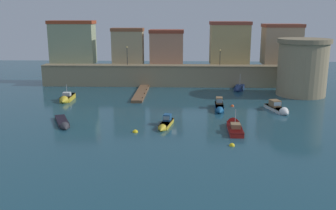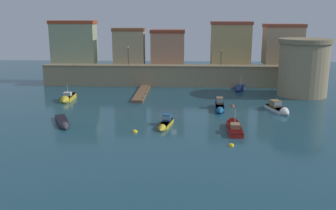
{
  "view_description": "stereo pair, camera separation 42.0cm",
  "coord_description": "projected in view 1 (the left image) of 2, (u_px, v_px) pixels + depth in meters",
  "views": [
    {
      "loc": [
        2.06,
        -53.97,
        14.65
      ],
      "look_at": [
        0.0,
        -1.34,
        1.97
      ],
      "focal_mm": 40.15,
      "sensor_mm": 36.0,
      "label": 1
    },
    {
      "loc": [
        2.48,
        -53.95,
        14.65
      ],
      "look_at": [
        0.0,
        -1.34,
        1.97
      ],
      "focal_mm": 40.15,
      "sensor_mm": 36.0,
      "label": 2
    }
  ],
  "objects": [
    {
      "name": "quay_lamp_0",
      "position": [
        127.0,
        53.0,
        78.14
      ],
      "size": [
        0.32,
        0.32,
        3.84
      ],
      "color": "black",
      "rests_on": "quay_wall"
    },
    {
      "name": "pier_dock",
      "position": [
        141.0,
        93.0,
        70.92
      ],
      "size": [
        1.91,
        14.76,
        0.7
      ],
      "color": "brown",
      "rests_on": "ground"
    },
    {
      "name": "quay_lamp_1",
      "position": [
        220.0,
        55.0,
        77.48
      ],
      "size": [
        0.32,
        0.32,
        3.26
      ],
      "color": "black",
      "rests_on": "quay_wall"
    },
    {
      "name": "moored_boat_3",
      "position": [
        219.0,
        107.0,
        59.23
      ],
      "size": [
        1.65,
        6.45,
        1.99
      ],
      "rotation": [
        0.0,
        0.0,
        -1.63
      ],
      "color": "#195689",
      "rests_on": "ground"
    },
    {
      "name": "moored_boat_0",
      "position": [
        239.0,
        88.0,
        74.95
      ],
      "size": [
        3.19,
        6.4,
        3.48
      ],
      "rotation": [
        0.0,
        0.0,
        -1.85
      ],
      "color": "navy",
      "rests_on": "ground"
    },
    {
      "name": "moored_boat_1",
      "position": [
        165.0,
        124.0,
        50.22
      ],
      "size": [
        2.16,
        5.52,
        1.76
      ],
      "rotation": [
        0.0,
        0.0,
        -1.76
      ],
      "color": "gold",
      "rests_on": "ground"
    },
    {
      "name": "ground_plane",
      "position": [
        168.0,
        116.0,
        55.94
      ],
      "size": [
        135.83,
        135.83,
        0.0
      ],
      "primitive_type": "plane",
      "color": "#1E4756"
    },
    {
      "name": "fortress_tower",
      "position": [
        302.0,
        67.0,
        69.19
      ],
      "size": [
        9.58,
        9.58,
        10.45
      ],
      "color": "#9E8966",
      "rests_on": "ground"
    },
    {
      "name": "moored_boat_4",
      "position": [
        66.0,
        98.0,
        65.34
      ],
      "size": [
        1.87,
        5.79,
        3.32
      ],
      "rotation": [
        0.0,
        0.0,
        -1.54
      ],
      "color": "gold",
      "rests_on": "ground"
    },
    {
      "name": "mooring_buoy_2",
      "position": [
        232.0,
        106.0,
        61.68
      ],
      "size": [
        0.57,
        0.57,
        0.57
      ],
      "primitive_type": "sphere",
      "color": "#EA4C19",
      "rests_on": "ground"
    },
    {
      "name": "moored_boat_5",
      "position": [
        279.0,
        109.0,
        58.18
      ],
      "size": [
        3.19,
        6.5,
        2.08
      ],
      "rotation": [
        0.0,
        0.0,
        -1.32
      ],
      "color": "white",
      "rests_on": "ground"
    },
    {
      "name": "mooring_buoy_0",
      "position": [
        232.0,
        146.0,
        43.09
      ],
      "size": [
        0.67,
        0.67,
        0.67
      ],
      "primitive_type": "sphere",
      "color": "yellow",
      "rests_on": "ground"
    },
    {
      "name": "mooring_buoy_1",
      "position": [
        135.0,
        132.0,
        48.08
      ],
      "size": [
        0.71,
        0.71,
        0.71
      ],
      "primitive_type": "sphere",
      "color": "yellow",
      "rests_on": "ground"
    },
    {
      "name": "moored_boat_2",
      "position": [
        63.0,
        123.0,
        51.09
      ],
      "size": [
        4.15,
        6.99,
        1.29
      ],
      "rotation": [
        0.0,
        0.0,
        -1.14
      ],
      "color": "#333338",
      "rests_on": "ground"
    },
    {
      "name": "quay_wall",
      "position": [
        173.0,
        75.0,
        78.88
      ],
      "size": [
        54.75,
        3.33,
        4.43
      ],
      "color": "#9E8966",
      "rests_on": "ground"
    },
    {
      "name": "old_town_backdrop",
      "position": [
        182.0,
        44.0,
        81.15
      ],
      "size": [
        54.2,
        5.59,
        9.27
      ],
      "color": "#9DA77E",
      "rests_on": "ground"
    },
    {
      "name": "moored_boat_6",
      "position": [
        234.0,
        126.0,
        49.31
      ],
      "size": [
        1.88,
        7.05,
        3.39
      ],
      "rotation": [
        0.0,
        0.0,
        1.54
      ],
      "color": "red",
      "rests_on": "ground"
    }
  ]
}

